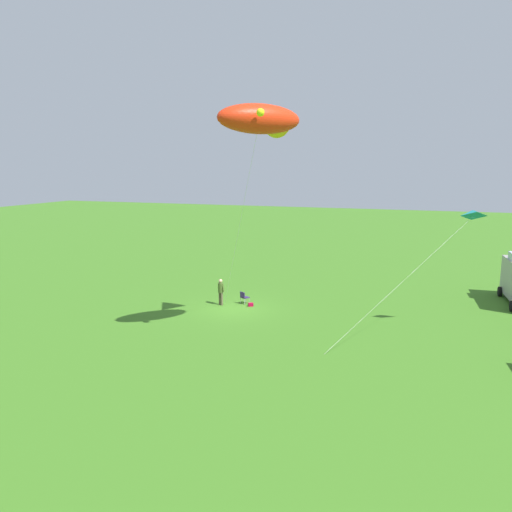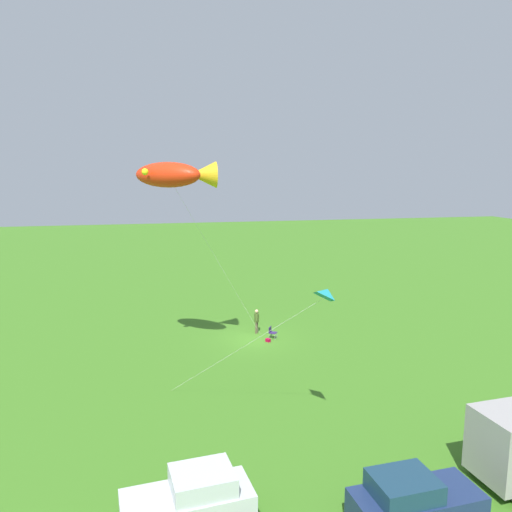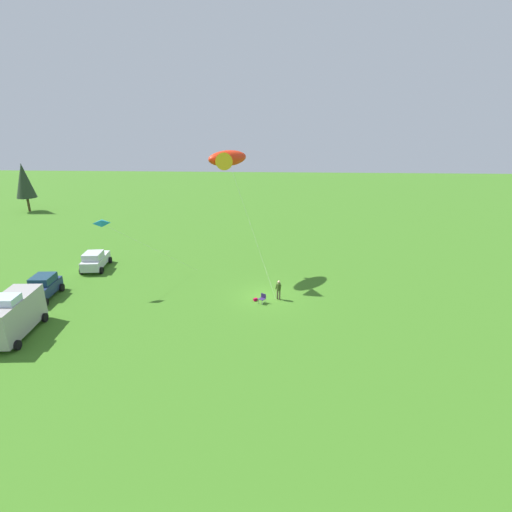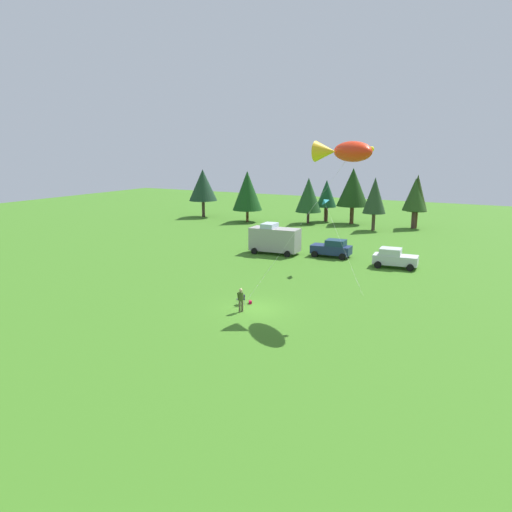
{
  "view_description": "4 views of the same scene",
  "coord_description": "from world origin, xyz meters",
  "px_view_note": "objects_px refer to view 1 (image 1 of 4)",
  "views": [
    {
      "loc": [
        28.66,
        11.75,
        9.02
      ],
      "look_at": [
        -0.25,
        1.42,
        3.48
      ],
      "focal_mm": 35.0,
      "sensor_mm": 36.0,
      "label": 1
    },
    {
      "loc": [
        6.82,
        32.27,
        11.42
      ],
      "look_at": [
        0.16,
        1.69,
        6.09
      ],
      "focal_mm": 35.0,
      "sensor_mm": 36.0,
      "label": 2
    },
    {
      "loc": [
        -31.67,
        -0.78,
        15.0
      ],
      "look_at": [
        0.69,
        0.86,
        3.5
      ],
      "focal_mm": 28.0,
      "sensor_mm": 36.0,
      "label": 3
    },
    {
      "loc": [
        16.81,
        -30.39,
        11.57
      ],
      "look_at": [
        -0.15,
        0.43,
        3.83
      ],
      "focal_mm": 35.0,
      "sensor_mm": 36.0,
      "label": 4
    }
  ],
  "objects_px": {
    "kite_large_fish": "(263,120)",
    "kite_delta_teal": "(472,214)",
    "person_kite_flyer": "(221,290)",
    "folding_chair": "(244,297)",
    "backpack_on_grass": "(251,305)"
  },
  "relations": [
    {
      "from": "kite_large_fish",
      "to": "folding_chair",
      "type": "bearing_deg",
      "value": -151.47
    },
    {
      "from": "kite_large_fish",
      "to": "kite_delta_teal",
      "type": "xyz_separation_m",
      "value": [
        -5.35,
        9.97,
        -4.7
      ]
    },
    {
      "from": "kite_large_fish",
      "to": "person_kite_flyer",
      "type": "bearing_deg",
      "value": -139.51
    },
    {
      "from": "person_kite_flyer",
      "to": "backpack_on_grass",
      "type": "height_order",
      "value": "person_kite_flyer"
    },
    {
      "from": "kite_large_fish",
      "to": "kite_delta_teal",
      "type": "distance_m",
      "value": 12.25
    },
    {
      "from": "person_kite_flyer",
      "to": "kite_delta_teal",
      "type": "xyz_separation_m",
      "value": [
        0.34,
        14.83,
        5.5
      ]
    },
    {
      "from": "person_kite_flyer",
      "to": "kite_large_fish",
      "type": "bearing_deg",
      "value": -110.01
    },
    {
      "from": "person_kite_flyer",
      "to": "folding_chair",
      "type": "relative_size",
      "value": 2.12
    },
    {
      "from": "folding_chair",
      "to": "kite_large_fish",
      "type": "xyz_separation_m",
      "value": [
        6.46,
        3.51,
        10.74
      ]
    },
    {
      "from": "folding_chair",
      "to": "kite_large_fish",
      "type": "bearing_deg",
      "value": -118.46
    },
    {
      "from": "person_kite_flyer",
      "to": "folding_chair",
      "type": "xyz_separation_m",
      "value": [
        -0.77,
        1.34,
        -0.53
      ]
    },
    {
      "from": "folding_chair",
      "to": "kite_delta_teal",
      "type": "relative_size",
      "value": 0.11
    },
    {
      "from": "person_kite_flyer",
      "to": "kite_delta_teal",
      "type": "height_order",
      "value": "kite_delta_teal"
    },
    {
      "from": "folding_chair",
      "to": "kite_delta_teal",
      "type": "height_order",
      "value": "kite_delta_teal"
    },
    {
      "from": "kite_delta_teal",
      "to": "person_kite_flyer",
      "type": "bearing_deg",
      "value": -91.3
    }
  ]
}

